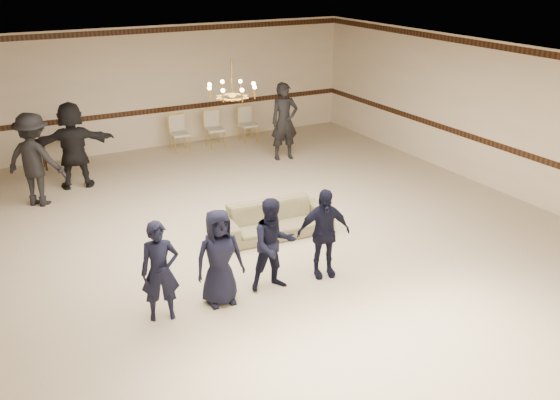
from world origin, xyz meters
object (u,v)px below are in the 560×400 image
at_px(adult_right, 284,121).
at_px(banquet_chair_right, 248,125).
at_px(boy_a, 160,271).
at_px(console_table, 61,151).
at_px(settee, 274,220).
at_px(adult_left, 35,160).
at_px(boy_d, 323,233).
at_px(adult_mid, 73,145).
at_px(banquet_chair_mid, 215,129).
at_px(boy_b, 219,257).
at_px(boy_c, 274,245).
at_px(chandelier, 232,79).
at_px(banquet_chair_left, 180,134).

xyz_separation_m(adult_right, banquet_chair_right, (-0.14, 1.86, -0.49)).
bearing_deg(boy_a, banquet_chair_right, 70.53).
bearing_deg(console_table, settee, -66.54).
height_order(settee, adult_left, adult_left).
relative_size(boy_a, adult_left, 0.76).
distance_m(adult_left, adult_right, 6.01).
bearing_deg(adult_left, adult_right, -137.23).
relative_size(adult_left, adult_right, 1.00).
xyz_separation_m(boy_d, adult_mid, (-2.69, 6.12, 0.23)).
bearing_deg(banquet_chair_mid, adult_left, -151.84).
xyz_separation_m(boy_b, settee, (1.82, 1.73, -0.44)).
xyz_separation_m(boy_a, boy_c, (1.80, 0.00, 0.00)).
height_order(chandelier, banquet_chair_left, chandelier).
bearing_deg(chandelier, boy_d, -77.57).
xyz_separation_m(adult_mid, adult_right, (5.10, -0.40, 0.00)).
height_order(boy_a, boy_b, same).
bearing_deg(adult_mid, settee, 131.02).
bearing_deg(banquet_chair_right, console_table, 174.65).
relative_size(boy_b, adult_right, 0.76).
height_order(adult_mid, banquet_chair_right, adult_mid).
relative_size(boy_b, adult_mid, 0.76).
relative_size(banquet_chair_left, console_table, 1.06).
relative_size(chandelier, adult_right, 0.48).
xyz_separation_m(boy_c, banquet_chair_left, (1.17, 7.58, -0.26)).
xyz_separation_m(adult_mid, banquet_chair_mid, (3.96, 1.46, -0.49)).
bearing_deg(adult_right, chandelier, -123.55).
bearing_deg(adult_right, console_table, 165.06).
bearing_deg(chandelier, banquet_chair_left, 81.62).
distance_m(chandelier, adult_left, 4.78).
relative_size(chandelier, banquet_chair_left, 0.97).
relative_size(chandelier, banquet_chair_right, 0.97).
bearing_deg(adult_left, adult_mid, -102.21).
height_order(boy_d, adult_left, adult_left).
distance_m(boy_c, adult_right, 6.61).
distance_m(adult_right, banquet_chair_left, 2.88).
bearing_deg(console_table, boy_b, -84.21).
bearing_deg(boy_c, boy_d, 6.94).
height_order(boy_b, settee, boy_b).
height_order(adult_left, banquet_chair_left, adult_left).
bearing_deg(adult_mid, boy_a, 99.16).
distance_m(boy_a, banquet_chair_right, 9.07).
bearing_deg(banquet_chair_right, boy_d, -109.74).
xyz_separation_m(chandelier, adult_mid, (-2.18, 3.82, -1.90)).
bearing_deg(chandelier, banquet_chair_right, 62.26).
height_order(boy_a, settee, boy_a).
distance_m(settee, banquet_chair_right, 6.27).
bearing_deg(boy_a, console_table, 104.00).
bearing_deg(console_table, adult_mid, -89.64).
bearing_deg(boy_b, adult_left, 111.83).
height_order(boy_b, boy_c, same).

